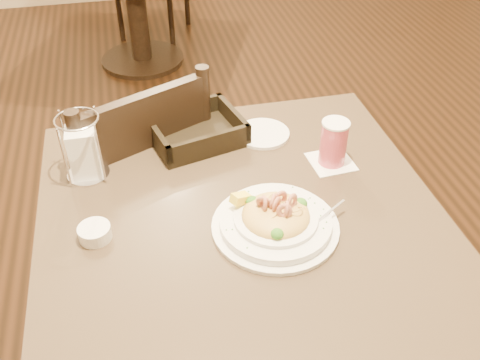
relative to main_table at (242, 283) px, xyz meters
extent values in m
cylinder|color=black|center=(0.00, 0.00, -0.14)|extent=(0.12, 0.12, 0.70)
cube|color=brown|center=(0.00, 0.00, 0.23)|extent=(0.90, 0.90, 0.03)
cylinder|color=black|center=(-0.12, 2.36, -0.50)|extent=(0.52, 0.52, 0.03)
cylinder|color=black|center=(-0.12, 2.36, -0.14)|extent=(0.12, 0.12, 0.70)
cube|color=black|center=(-0.26, 0.47, -0.07)|extent=(0.56, 0.56, 0.04)
cylinder|color=black|center=(-0.17, 0.71, -0.30)|extent=(0.04, 0.04, 0.43)
cylinder|color=black|center=(-0.50, 0.56, -0.30)|extent=(0.04, 0.04, 0.43)
cylinder|color=black|center=(-0.02, 0.39, -0.30)|extent=(0.04, 0.04, 0.43)
cylinder|color=black|center=(-0.34, 0.24, -0.30)|extent=(0.04, 0.04, 0.43)
cylinder|color=black|center=(-0.02, 0.39, 0.18)|extent=(0.04, 0.04, 0.46)
cylinder|color=black|center=(-0.34, 0.24, 0.18)|extent=(0.04, 0.04, 0.46)
cube|color=black|center=(-0.18, 0.31, 0.28)|extent=(0.34, 0.18, 0.22)
cylinder|color=black|center=(0.10, 2.56, -0.30)|extent=(0.04, 0.04, 0.43)
cylinder|color=black|center=(-0.22, 2.71, -0.30)|extent=(0.04, 0.04, 0.43)
cylinder|color=white|center=(0.06, -0.06, 0.25)|extent=(0.28, 0.28, 0.01)
cylinder|color=white|center=(0.06, -0.06, 0.26)|extent=(0.24, 0.24, 0.02)
cylinder|color=white|center=(0.06, -0.06, 0.27)|extent=(0.18, 0.18, 0.01)
ellipsoid|color=gold|center=(0.06, -0.06, 0.28)|extent=(0.15, 0.15, 0.05)
cube|color=yellow|center=(-0.01, -0.01, 0.29)|extent=(0.05, 0.04, 0.03)
cube|color=silver|center=(0.18, -0.07, 0.27)|extent=(0.09, 0.06, 0.01)
cube|color=silver|center=(0.12, -0.07, 0.28)|extent=(0.03, 0.03, 0.00)
torus|color=gold|center=(0.10, -0.08, 0.30)|extent=(0.03, 0.03, 0.02)
torus|color=gold|center=(0.06, -0.07, 0.29)|extent=(0.04, 0.03, 0.02)
torus|color=gold|center=(0.06, -0.07, 0.29)|extent=(0.03, 0.03, 0.02)
torus|color=gold|center=(0.06, -0.07, 0.29)|extent=(0.03, 0.03, 0.01)
torus|color=gold|center=(0.06, -0.06, 0.29)|extent=(0.05, 0.04, 0.03)
torus|color=gold|center=(0.05, -0.06, 0.29)|extent=(0.03, 0.03, 0.01)
torus|color=gold|center=(0.07, -0.04, 0.30)|extent=(0.05, 0.04, 0.02)
torus|color=gold|center=(0.06, -0.06, 0.29)|extent=(0.04, 0.04, 0.03)
torus|color=gold|center=(0.10, -0.06, 0.29)|extent=(0.04, 0.04, 0.02)
torus|color=gold|center=(0.07, -0.06, 0.30)|extent=(0.03, 0.04, 0.01)
torus|color=gold|center=(0.07, -0.05, 0.29)|extent=(0.04, 0.04, 0.02)
torus|color=gold|center=(0.04, -0.06, 0.29)|extent=(0.04, 0.04, 0.01)
torus|color=gold|center=(0.11, -0.07, 0.28)|extent=(0.04, 0.04, 0.03)
torus|color=gold|center=(0.04, -0.07, 0.30)|extent=(0.04, 0.05, 0.02)
torus|color=tan|center=(0.03, -0.05, 0.31)|extent=(0.04, 0.03, 0.04)
torus|color=tan|center=(0.08, -0.08, 0.31)|extent=(0.02, 0.04, 0.03)
torus|color=tan|center=(0.07, -0.05, 0.31)|extent=(0.04, 0.02, 0.03)
torus|color=tan|center=(0.05, -0.05, 0.31)|extent=(0.03, 0.04, 0.04)
torus|color=tan|center=(0.09, -0.06, 0.31)|extent=(0.04, 0.03, 0.03)
torus|color=tan|center=(0.03, -0.06, 0.31)|extent=(0.02, 0.03, 0.03)
torus|color=tan|center=(0.07, -0.09, 0.31)|extent=(0.04, 0.03, 0.04)
torus|color=tan|center=(0.06, -0.07, 0.31)|extent=(0.03, 0.03, 0.03)
ellipsoid|color=#265D15|center=(0.12, -0.05, 0.29)|extent=(0.03, 0.03, 0.02)
ellipsoid|color=#265D15|center=(0.02, -0.02, 0.29)|extent=(0.03, 0.03, 0.02)
ellipsoid|color=#265D15|center=(0.05, -0.12, 0.29)|extent=(0.03, 0.03, 0.02)
cube|color=#266619|center=(-0.02, -0.13, 0.27)|extent=(0.00, 0.00, 0.00)
cube|color=#266619|center=(0.09, 0.03, 0.27)|extent=(0.00, 0.00, 0.00)
cube|color=#266619|center=(-0.05, -0.07, 0.27)|extent=(0.00, 0.00, 0.00)
cube|color=#266619|center=(0.07, 0.03, 0.27)|extent=(0.00, 0.00, 0.00)
cube|color=#266619|center=(-0.04, -0.07, 0.27)|extent=(0.00, 0.00, 0.00)
cube|color=#266619|center=(-0.01, 0.00, 0.27)|extent=(0.00, 0.00, 0.00)
cube|color=#266619|center=(0.15, -0.02, 0.27)|extent=(0.00, 0.00, 0.00)
cube|color=#266619|center=(0.16, -0.10, 0.27)|extent=(0.00, 0.00, 0.00)
cube|color=#266619|center=(0.17, -0.06, 0.27)|extent=(0.00, 0.00, 0.00)
cube|color=#266619|center=(0.16, -0.03, 0.27)|extent=(0.00, 0.00, 0.00)
cube|color=#266619|center=(0.13, 0.03, 0.27)|extent=(0.00, 0.00, 0.00)
cube|color=#266619|center=(0.15, -0.11, 0.27)|extent=(0.00, 0.00, 0.00)
cube|color=#266619|center=(0.02, 0.04, 0.27)|extent=(0.00, 0.00, 0.00)
cube|color=#266619|center=(-0.01, 0.01, 0.27)|extent=(0.00, 0.00, 0.00)
cube|color=#266619|center=(0.15, -0.01, 0.27)|extent=(0.00, 0.00, 0.00)
cube|color=#266619|center=(0.16, -0.08, 0.27)|extent=(0.00, 0.00, 0.00)
cube|color=#266619|center=(0.15, -0.07, 0.27)|extent=(0.00, 0.00, 0.00)
cube|color=white|center=(0.26, 0.14, 0.24)|extent=(0.11, 0.11, 0.00)
cylinder|color=#C7465A|center=(0.26, 0.14, 0.30)|extent=(0.07, 0.07, 0.11)
cylinder|color=white|center=(0.26, 0.14, 0.36)|extent=(0.07, 0.07, 0.01)
cube|color=black|center=(-0.05, 0.31, 0.25)|extent=(0.27, 0.24, 0.02)
cube|color=black|center=(0.05, 0.34, 0.28)|extent=(0.06, 0.19, 0.05)
cube|color=black|center=(-0.16, 0.29, 0.28)|extent=(0.06, 0.19, 0.05)
cube|color=black|center=(-0.07, 0.40, 0.28)|extent=(0.23, 0.07, 0.05)
cube|color=black|center=(-0.03, 0.23, 0.28)|extent=(0.23, 0.07, 0.05)
cylinder|color=silver|center=(-0.33, 0.22, 0.24)|extent=(0.10, 0.10, 0.01)
torus|color=silver|center=(-0.33, 0.22, 0.40)|extent=(0.10, 0.10, 0.01)
cube|color=white|center=(-0.33, 0.22, 0.31)|extent=(0.09, 0.09, 0.12)
cylinder|color=silver|center=(-0.37, 0.18, 0.32)|extent=(0.01, 0.01, 0.16)
cylinder|color=silver|center=(-0.29, 0.18, 0.32)|extent=(0.01, 0.01, 0.16)
cylinder|color=silver|center=(-0.37, 0.26, 0.32)|extent=(0.01, 0.01, 0.16)
cylinder|color=silver|center=(-0.29, 0.26, 0.32)|extent=(0.01, 0.01, 0.16)
cylinder|color=white|center=(0.12, 0.29, 0.25)|extent=(0.18, 0.18, 0.01)
cylinder|color=white|center=(-0.32, -0.01, 0.26)|extent=(0.09, 0.09, 0.03)
camera|label=1|loc=(-0.20, -0.86, 1.05)|focal=40.00mm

